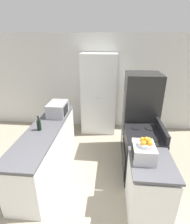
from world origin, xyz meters
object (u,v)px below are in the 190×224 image
Objects in this scene: refrigerator at (140,115)px; microwave at (58,109)px; pantry_cabinet at (99,95)px; toaster_oven at (143,152)px; fruit_bowl at (146,143)px; wine_bottle at (39,125)px; stove at (142,154)px.

refrigerator is 1.78m from microwave.
pantry_cabinet is 5.74× the size of toaster_oven.
fruit_bowl is (0.81, -2.45, 0.11)m from pantry_cabinet.
pantry_cabinet is at bearing 52.43° from microwave.
refrigerator is at bearing 23.47° from wine_bottle.
pantry_cabinet is at bearing 118.57° from stove.
toaster_oven is at bearing 146.85° from fruit_bowl.
microwave is 1.45× the size of toaster_oven.
fruit_bowl is (1.77, -0.68, 0.16)m from wine_bottle.
toaster_oven is at bearing -96.49° from refrigerator.
pantry_cabinet reaches higher than refrigerator.
stove is at bearing 78.69° from toaster_oven.
wine_bottle is 1.33× the size of fruit_bowl.
pantry_cabinet is 7.59× the size of wine_bottle.
stove is at bearing -20.56° from microwave.
pantry_cabinet is 2.58m from fruit_bowl.
refrigerator is at bearing 4.07° from microwave.
stove is 5.05× the size of fruit_bowl.
microwave is (-1.75, 0.66, 0.58)m from stove.
fruit_bowl is at bearing -33.15° from toaster_oven.
wine_bottle is (-1.92, -0.83, 0.09)m from refrigerator.
microwave is at bearing -175.93° from refrigerator.
microwave is at bearing 78.40° from wine_bottle.
stove is at bearing -91.95° from refrigerator.
pantry_cabinet is 10.10× the size of fruit_bowl.
fruit_bowl is at bearing -99.86° from stove.
refrigerator reaches higher than wine_bottle.
stove is 1.96m from microwave.
toaster_oven reaches higher than stove.
fruit_bowl is (-0.13, -0.73, 0.71)m from stove.
toaster_oven is 0.16m from fruit_bowl.
toaster_oven is (-0.17, -1.51, 0.10)m from refrigerator.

